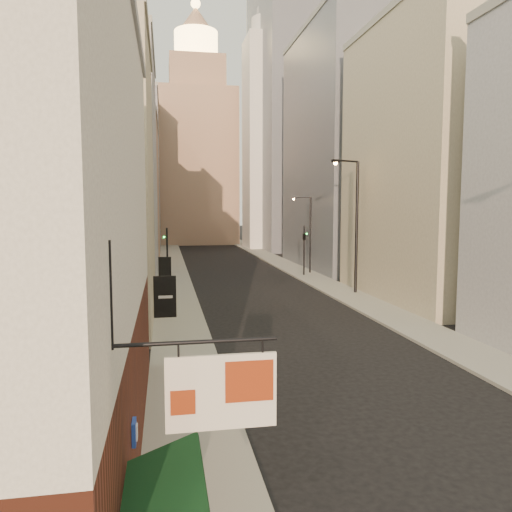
{
  "coord_description": "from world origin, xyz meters",
  "views": [
    {
      "loc": [
        -7.26,
        -3.88,
        6.79
      ],
      "look_at": [
        -2.46,
        22.34,
        4.18
      ],
      "focal_mm": 35.0,
      "sensor_mm": 36.0,
      "label": 1
    }
  ],
  "objects_px": {
    "clock_tower": "(197,150)",
    "white_tower": "(270,135)",
    "streetlamp_far": "(308,230)",
    "traffic_light_right": "(304,238)",
    "streetlamp_mid": "(354,219)",
    "traffic_light_left": "(167,247)"
  },
  "relations": [
    {
      "from": "clock_tower",
      "to": "streetlamp_far",
      "type": "bearing_deg",
      "value": -80.3
    },
    {
      "from": "traffic_light_left",
      "to": "streetlamp_mid",
      "type": "bearing_deg",
      "value": 137.28
    },
    {
      "from": "white_tower",
      "to": "streetlamp_far",
      "type": "bearing_deg",
      "value": -95.07
    },
    {
      "from": "streetlamp_mid",
      "to": "streetlamp_far",
      "type": "bearing_deg",
      "value": 67.38
    },
    {
      "from": "traffic_light_left",
      "to": "traffic_light_right",
      "type": "relative_size",
      "value": 1.0
    },
    {
      "from": "white_tower",
      "to": "streetlamp_far",
      "type": "distance_m",
      "value": 36.14
    },
    {
      "from": "streetlamp_far",
      "to": "traffic_light_right",
      "type": "height_order",
      "value": "streetlamp_far"
    },
    {
      "from": "clock_tower",
      "to": "traffic_light_right",
      "type": "bearing_deg",
      "value": -81.66
    },
    {
      "from": "streetlamp_mid",
      "to": "streetlamp_far",
      "type": "xyz_separation_m",
      "value": [
        -0.05,
        12.27,
        -1.43
      ]
    },
    {
      "from": "white_tower",
      "to": "traffic_light_left",
      "type": "xyz_separation_m",
      "value": [
        -17.1,
        -37.76,
        -15.27
      ]
    },
    {
      "from": "clock_tower",
      "to": "traffic_light_right",
      "type": "distance_m",
      "value": 51.22
    },
    {
      "from": "clock_tower",
      "to": "streetlamp_mid",
      "type": "height_order",
      "value": "clock_tower"
    },
    {
      "from": "clock_tower",
      "to": "streetlamp_mid",
      "type": "xyz_separation_m",
      "value": [
        8.11,
        -59.4,
        -11.74
      ]
    },
    {
      "from": "clock_tower",
      "to": "streetlamp_far",
      "type": "relative_size",
      "value": 5.74
    },
    {
      "from": "white_tower",
      "to": "traffic_light_left",
      "type": "relative_size",
      "value": 8.3
    },
    {
      "from": "white_tower",
      "to": "traffic_light_right",
      "type": "distance_m",
      "value": 38.0
    },
    {
      "from": "white_tower",
      "to": "streetlamp_far",
      "type": "relative_size",
      "value": 5.31
    },
    {
      "from": "clock_tower",
      "to": "white_tower",
      "type": "height_order",
      "value": "clock_tower"
    },
    {
      "from": "streetlamp_far",
      "to": "traffic_light_left",
      "type": "height_order",
      "value": "streetlamp_far"
    },
    {
      "from": "clock_tower",
      "to": "white_tower",
      "type": "relative_size",
      "value": 1.08
    },
    {
      "from": "clock_tower",
      "to": "traffic_light_right",
      "type": "relative_size",
      "value": 8.98
    },
    {
      "from": "clock_tower",
      "to": "traffic_light_left",
      "type": "height_order",
      "value": "clock_tower"
    }
  ]
}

